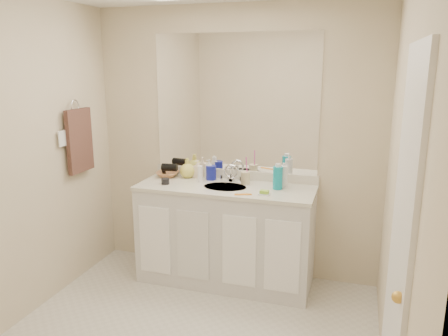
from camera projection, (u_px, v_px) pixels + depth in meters
wall_back at (235, 144)px, 3.91m from camera, size 2.60×0.02×2.40m
wall_front at (26, 273)px, 1.50m from camera, size 2.60×0.02×2.40m
wall_left at (8, 165)px, 3.09m from camera, size 0.02×2.60×2.40m
wall_right at (401, 198)px, 2.33m from camera, size 0.02×2.60×2.40m
vanity_cabinet at (226, 236)px, 3.84m from camera, size 1.50×0.55×0.85m
countertop at (226, 188)px, 3.74m from camera, size 1.52×0.57×0.03m
backsplash at (234, 174)px, 3.96m from camera, size 1.52×0.03×0.08m
sink_basin at (225, 188)px, 3.72m from camera, size 0.37×0.37×0.02m
faucet at (231, 175)px, 3.87m from camera, size 0.02×0.02×0.11m
mirror at (235, 103)px, 3.82m from camera, size 1.48×0.01×1.20m
blue_mug at (211, 173)px, 3.93m from camera, size 0.12×0.12×0.13m
tan_cup at (245, 178)px, 3.79m from camera, size 0.10×0.10×0.11m
toothbrush at (247, 167)px, 3.76m from camera, size 0.02×0.04×0.18m
mouthwash_bottle at (278, 178)px, 3.63m from camera, size 0.09×0.09×0.19m
clear_pump_bottle at (283, 176)px, 3.69m from camera, size 0.08×0.08×0.18m
soap_dish at (264, 194)px, 3.48m from camera, size 0.10×0.08×0.01m
green_soap at (264, 192)px, 3.48m from camera, size 0.07×0.06×0.02m
orange_comb at (243, 194)px, 3.49m from camera, size 0.14×0.07×0.01m
dark_jar at (165, 181)px, 3.79m from camera, size 0.07×0.07×0.05m
extra_white_bottle at (200, 174)px, 3.85m from camera, size 0.05×0.05×0.14m
soap_bottle_white at (209, 169)px, 3.95m from camera, size 0.09×0.09×0.18m
soap_bottle_cream at (198, 169)px, 4.00m from camera, size 0.09×0.09×0.16m
soap_bottle_yellow at (187, 168)px, 4.00m from camera, size 0.17×0.17×0.18m
wicker_basket at (168, 174)px, 4.03m from camera, size 0.22×0.22×0.05m
hair_dryer at (169, 167)px, 4.01m from camera, size 0.15×0.09×0.07m
towel_ring at (75, 106)px, 3.71m from camera, size 0.01×0.11×0.11m
hand_towel at (80, 141)px, 3.78m from camera, size 0.04×0.32×0.55m
switch_plate at (62, 139)px, 3.59m from camera, size 0.01×0.08×0.13m
door at (400, 256)px, 2.10m from camera, size 0.02×0.82×2.00m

